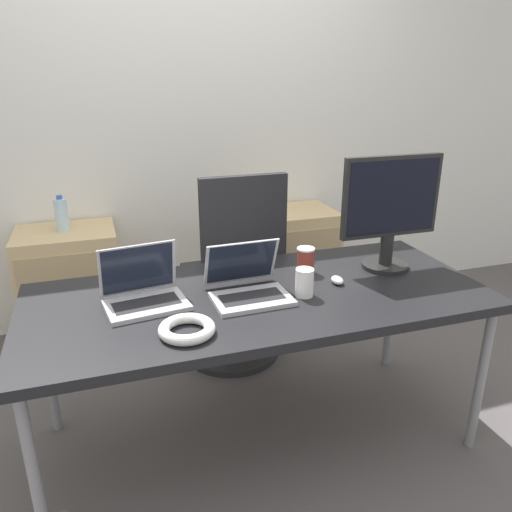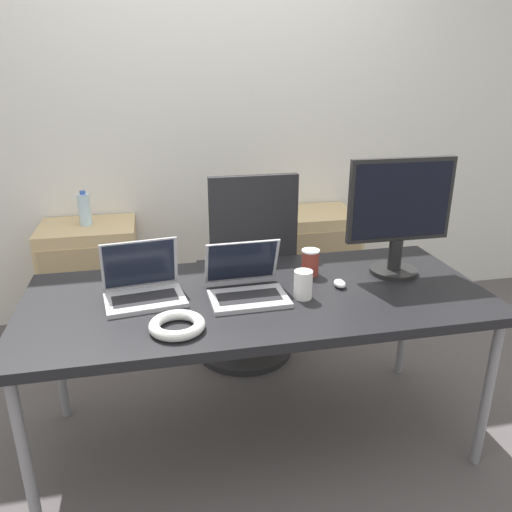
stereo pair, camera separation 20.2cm
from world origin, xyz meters
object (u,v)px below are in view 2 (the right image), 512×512
cabinet_right (310,263)px  laptop_right (143,287)px  laptop_left (246,286)px  coffee_cup_brown (310,262)px  cable_coil (177,325)px  cabinet_left (93,281)px  office_chair (246,290)px  water_bottle (85,209)px  monitor (399,214)px  mouse (340,284)px  coffee_cup_white (303,285)px

cabinet_right → laptop_right: bearing=-133.9°
laptop_left → coffee_cup_brown: size_ratio=2.68×
cable_coil → cabinet_left: bearing=107.6°
cabinet_right → laptop_left: laptop_left is taller
laptop_right → coffee_cup_brown: bearing=7.8°
office_chair → cabinet_right: office_chair is taller
water_bottle → coffee_cup_brown: water_bottle is taller
cable_coil → office_chair: bearing=65.1°
office_chair → cabinet_right: bearing=42.3°
cabinet_left → cable_coil: size_ratio=3.62×
cabinet_left → cabinet_right: same height
office_chair → monitor: size_ratio=2.15×
monitor → mouse: (-0.30, -0.10, -0.26)m
office_chair → coffee_cup_white: office_chair is taller
laptop_left → cable_coil: (-0.29, -0.23, -0.03)m
monitor → coffee_cup_white: 0.55m
cabinet_left → laptop_left: (0.74, -1.18, 0.41)m
cabinet_left → coffee_cup_white: coffee_cup_white is taller
cabinet_left → cable_coil: 1.52m
cabinet_right → coffee_cup_white: 1.39m
laptop_left → laptop_right: size_ratio=0.94×
coffee_cup_white → cable_coil: (-0.51, -0.16, -0.04)m
coffee_cup_brown → coffee_cup_white: bearing=-114.5°
office_chair → mouse: bearing=-68.7°
laptop_left → mouse: (0.40, 0.00, -0.03)m
water_bottle → laptop_right: 1.17m
coffee_cup_white → cable_coil: 0.54m
laptop_left → coffee_cup_brown: 0.36m
cabinet_right → mouse: bearing=-102.8°
office_chair → cable_coil: (-0.43, -0.92, 0.31)m
coffee_cup_brown → mouse: bearing=-63.6°
cabinet_left → cable_coil: bearing=-72.4°
cabinet_right → cable_coil: (-0.96, -1.41, 0.38)m
laptop_left → coffee_cup_white: size_ratio=2.69×
laptop_left → cable_coil: size_ratio=1.57×
office_chair → coffee_cup_brown: bearing=-70.3°
office_chair → laptop_left: 0.78m
monitor → coffee_cup_brown: 0.44m
cable_coil → mouse: bearing=18.4°
water_bottle → laptop_left: size_ratio=0.66×
cable_coil → cabinet_right: bearing=55.7°
cabinet_right → laptop_left: size_ratio=2.30×
cabinet_right → office_chair: bearing=-137.7°
laptop_right → cable_coil: size_ratio=1.68×
water_bottle → mouse: bearing=-45.9°
water_bottle → laptop_left: (0.74, -1.18, -0.05)m
cabinet_left → cabinet_right: (1.41, 0.00, 0.00)m
laptop_right → coffee_cup_white: 0.64m
coffee_cup_brown → cabinet_right: bearing=71.2°
laptop_left → cabinet_left: bearing=122.1°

